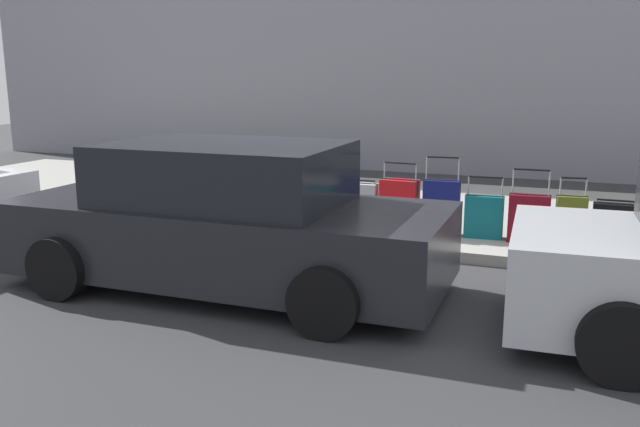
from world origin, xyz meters
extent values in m
plane|color=#333335|center=(0.00, 0.00, 0.00)|extent=(40.00, 40.00, 0.00)
cube|color=#9E9B93|center=(0.00, -2.50, 0.07)|extent=(18.00, 5.00, 0.14)
cube|color=black|center=(-3.61, -0.82, 0.42)|extent=(0.48, 0.21, 0.56)
cube|color=black|center=(-3.61, -0.82, 0.42)|extent=(0.48, 0.05, 0.57)
cylinder|color=gray|center=(-3.82, -0.82, 0.72)|extent=(0.02, 0.02, 0.04)
cylinder|color=gray|center=(-3.40, -0.83, 0.72)|extent=(0.02, 0.02, 0.04)
cylinder|color=black|center=(-3.61, -0.82, 0.74)|extent=(0.41, 0.03, 0.02)
cylinder|color=black|center=(-3.82, -0.82, 0.16)|extent=(0.04, 0.02, 0.04)
cylinder|color=black|center=(-3.40, -0.83, 0.16)|extent=(0.04, 0.02, 0.04)
cube|color=#59601E|center=(-3.13, -0.71, 0.46)|extent=(0.37, 0.22, 0.64)
cube|color=black|center=(-3.13, -0.71, 0.46)|extent=(0.36, 0.07, 0.65)
cylinder|color=gray|center=(-3.27, -0.72, 0.89)|extent=(0.02, 0.02, 0.22)
cylinder|color=gray|center=(-2.98, -0.70, 0.89)|extent=(0.02, 0.02, 0.22)
cylinder|color=black|center=(-3.13, -0.71, 1.00)|extent=(0.29, 0.05, 0.02)
cylinder|color=black|center=(-3.28, -0.72, 0.16)|extent=(0.05, 0.02, 0.04)
cylinder|color=black|center=(-2.98, -0.70, 0.16)|extent=(0.05, 0.02, 0.04)
cube|color=maroon|center=(-2.64, -0.79, 0.44)|extent=(0.49, 0.22, 0.61)
cube|color=black|center=(-2.64, -0.79, 0.44)|extent=(0.50, 0.05, 0.62)
cylinder|color=gray|center=(-2.85, -0.79, 0.90)|extent=(0.02, 0.02, 0.31)
cylinder|color=gray|center=(-2.42, -0.79, 0.90)|extent=(0.02, 0.02, 0.31)
cylinder|color=black|center=(-2.64, -0.79, 1.06)|extent=(0.43, 0.03, 0.02)
cylinder|color=black|center=(-2.86, -0.79, 0.16)|extent=(0.04, 0.02, 0.04)
cylinder|color=black|center=(-2.42, -0.79, 0.16)|extent=(0.04, 0.02, 0.04)
cube|color=#0F606B|center=(-2.08, -0.83, 0.41)|extent=(0.49, 0.23, 0.55)
cube|color=black|center=(-2.08, -0.83, 0.41)|extent=(0.49, 0.06, 0.56)
cylinder|color=gray|center=(-2.29, -0.85, 0.81)|extent=(0.02, 0.02, 0.24)
cylinder|color=gray|center=(-1.87, -0.82, 0.81)|extent=(0.02, 0.02, 0.24)
cylinder|color=black|center=(-2.08, -0.83, 0.93)|extent=(0.42, 0.05, 0.02)
cylinder|color=black|center=(-2.30, -0.85, 0.16)|extent=(0.05, 0.02, 0.04)
cylinder|color=black|center=(-1.87, -0.82, 0.16)|extent=(0.05, 0.02, 0.04)
cube|color=navy|center=(-1.54, -0.80, 0.50)|extent=(0.49, 0.23, 0.72)
cube|color=black|center=(-1.54, -0.80, 0.50)|extent=(0.48, 0.08, 0.74)
cylinder|color=gray|center=(-1.74, -0.81, 1.01)|extent=(0.02, 0.02, 0.30)
cylinder|color=gray|center=(-1.33, -0.78, 1.01)|extent=(0.02, 0.02, 0.30)
cylinder|color=black|center=(-1.54, -0.80, 1.16)|extent=(0.41, 0.06, 0.02)
cylinder|color=black|center=(-1.75, -0.81, 0.16)|extent=(0.05, 0.02, 0.04)
cylinder|color=black|center=(-1.33, -0.78, 0.16)|extent=(0.05, 0.02, 0.04)
cube|color=red|center=(-0.98, -0.76, 0.49)|extent=(0.51, 0.27, 0.70)
cube|color=black|center=(-0.98, -0.76, 0.49)|extent=(0.51, 0.07, 0.72)
cylinder|color=gray|center=(-1.20, -0.75, 0.95)|extent=(0.02, 0.02, 0.22)
cylinder|color=gray|center=(-0.76, -0.78, 0.95)|extent=(0.02, 0.02, 0.22)
cylinder|color=black|center=(-0.98, -0.76, 1.06)|extent=(0.44, 0.05, 0.02)
cylinder|color=black|center=(-1.20, -0.75, 0.16)|extent=(0.05, 0.02, 0.04)
cylinder|color=black|center=(-0.76, -0.78, 0.16)|extent=(0.05, 0.02, 0.04)
cube|color=#9EA0A8|center=(-0.48, -0.78, 0.45)|extent=(0.36, 0.21, 0.62)
cube|color=black|center=(-0.48, -0.78, 0.45)|extent=(0.37, 0.04, 0.63)
cylinder|color=gray|center=(-0.63, -0.79, 0.78)|extent=(0.02, 0.02, 0.04)
cylinder|color=gray|center=(-0.33, -0.78, 0.78)|extent=(0.02, 0.02, 0.04)
cylinder|color=black|center=(-0.48, -0.78, 0.80)|extent=(0.30, 0.03, 0.02)
cylinder|color=black|center=(-0.64, -0.79, 0.16)|extent=(0.04, 0.02, 0.04)
cylinder|color=black|center=(-0.33, -0.78, 0.16)|extent=(0.04, 0.02, 0.04)
cube|color=black|center=(0.01, -0.71, 0.52)|extent=(0.50, 0.23, 0.75)
cube|color=black|center=(0.01, -0.71, 0.52)|extent=(0.50, 0.06, 0.77)
cylinder|color=gray|center=(-0.20, -0.72, 0.91)|extent=(0.02, 0.02, 0.04)
cylinder|color=gray|center=(0.23, -0.70, 0.91)|extent=(0.02, 0.02, 0.04)
cylinder|color=black|center=(0.01, -0.71, 0.93)|extent=(0.43, 0.04, 0.02)
cylinder|color=black|center=(-0.21, -0.72, 0.16)|extent=(0.04, 0.02, 0.04)
cylinder|color=black|center=(0.23, -0.70, 0.16)|extent=(0.04, 0.02, 0.04)
cube|color=#59601E|center=(0.55, -0.84, 0.51)|extent=(0.47, 0.27, 0.75)
cube|color=black|center=(0.55, -0.84, 0.51)|extent=(0.47, 0.08, 0.76)
cylinder|color=gray|center=(0.36, -0.85, 0.91)|extent=(0.02, 0.02, 0.04)
cylinder|color=gray|center=(0.75, -0.82, 0.91)|extent=(0.02, 0.02, 0.04)
cylinder|color=black|center=(0.55, -0.84, 0.93)|extent=(0.40, 0.05, 0.02)
cylinder|color=black|center=(0.35, -0.85, 0.16)|extent=(0.05, 0.02, 0.04)
cylinder|color=black|center=(0.75, -0.82, 0.16)|extent=(0.05, 0.02, 0.04)
cube|color=maroon|center=(1.02, -0.78, 0.46)|extent=(0.35, 0.26, 0.64)
cube|color=black|center=(1.02, -0.78, 0.46)|extent=(0.35, 0.05, 0.65)
cylinder|color=gray|center=(0.88, -0.78, 0.88)|extent=(0.02, 0.02, 0.19)
cylinder|color=gray|center=(1.16, -0.79, 0.88)|extent=(0.02, 0.02, 0.19)
cylinder|color=black|center=(1.02, -0.78, 0.97)|extent=(0.28, 0.03, 0.02)
cylinder|color=black|center=(0.88, -0.78, 0.16)|extent=(0.04, 0.02, 0.04)
cylinder|color=black|center=(1.17, -0.79, 0.16)|extent=(0.04, 0.02, 0.04)
cube|color=#0F606B|center=(1.45, -0.72, 0.46)|extent=(0.38, 0.25, 0.64)
cube|color=black|center=(1.45, -0.72, 0.46)|extent=(0.39, 0.05, 0.65)
cylinder|color=gray|center=(1.29, -0.72, 0.91)|extent=(0.02, 0.02, 0.27)
cylinder|color=gray|center=(1.61, -0.72, 0.91)|extent=(0.02, 0.02, 0.27)
cylinder|color=black|center=(1.45, -0.72, 1.05)|extent=(0.32, 0.03, 0.02)
cylinder|color=black|center=(1.29, -0.72, 0.16)|extent=(0.04, 0.02, 0.04)
cylinder|color=black|center=(1.62, -0.72, 0.16)|extent=(0.04, 0.02, 0.04)
cube|color=navy|center=(1.88, -0.76, 0.40)|extent=(0.35, 0.21, 0.52)
cube|color=black|center=(1.88, -0.76, 0.40)|extent=(0.35, 0.05, 0.53)
cylinder|color=gray|center=(1.74, -0.75, 0.79)|extent=(0.02, 0.02, 0.25)
cylinder|color=gray|center=(2.02, -0.76, 0.79)|extent=(0.02, 0.02, 0.25)
cylinder|color=black|center=(1.88, -0.76, 0.92)|extent=(0.28, 0.03, 0.02)
cylinder|color=black|center=(1.74, -0.75, 0.16)|extent=(0.04, 0.02, 0.04)
cylinder|color=black|center=(2.03, -0.76, 0.16)|extent=(0.04, 0.02, 0.04)
cylinder|color=#D89E0C|center=(2.57, -0.78, 0.48)|extent=(0.20, 0.20, 0.68)
sphere|color=#D89E0C|center=(2.57, -0.78, 0.87)|extent=(0.21, 0.21, 0.21)
cylinder|color=#D89E0C|center=(2.72, -0.78, 0.51)|extent=(0.09, 0.10, 0.09)
cylinder|color=#D89E0C|center=(2.42, -0.78, 0.51)|extent=(0.09, 0.10, 0.09)
cylinder|color=#333338|center=(3.28, -0.63, 0.52)|extent=(0.14, 0.14, 0.76)
cylinder|color=black|center=(-3.52, 2.73, 0.32)|extent=(0.65, 0.25, 0.64)
cylinder|color=black|center=(-3.44, 0.93, 0.32)|extent=(0.65, 0.25, 0.64)
cube|color=black|center=(0.22, 1.77, 0.55)|extent=(4.59, 1.84, 0.75)
cube|color=black|center=(0.22, 1.77, 1.23)|extent=(2.39, 1.68, 0.61)
cylinder|color=black|center=(1.64, 2.69, 0.32)|extent=(0.64, 0.22, 0.64)
cylinder|color=black|center=(1.65, 0.87, 0.32)|extent=(0.64, 0.22, 0.64)
cylinder|color=black|center=(-1.20, 2.67, 0.32)|extent=(0.64, 0.22, 0.64)
cylinder|color=black|center=(-1.19, 0.85, 0.32)|extent=(0.64, 0.22, 0.64)
camera|label=1|loc=(-3.09, 7.70, 2.25)|focal=37.22mm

